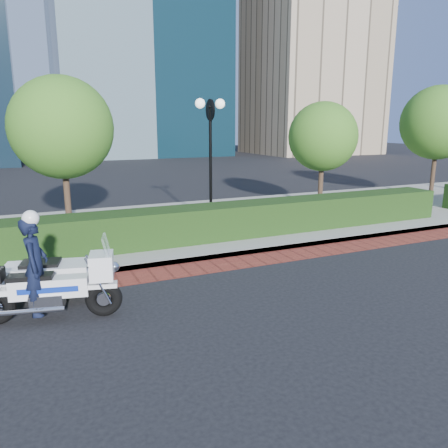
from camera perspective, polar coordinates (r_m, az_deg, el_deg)
name	(u,v)px	position (r m, az deg, el deg)	size (l,w,h in m)	color
ground	(258,282)	(10.16, 4.43, -7.58)	(120.00, 120.00, 0.00)	black
brick_strip	(230,263)	(11.42, 0.82, -5.17)	(60.00, 1.00, 0.01)	maroon
sidewalk	(176,225)	(15.45, -6.28, -0.16)	(60.00, 8.00, 0.15)	gray
hedge_main	(201,223)	(13.12, -3.07, 0.12)	(18.00, 1.20, 1.00)	black
lamppost	(210,142)	(14.66, -1.78, 10.60)	(1.02, 0.70, 4.21)	black
tree_b	(62,128)	(14.87, -20.43, 11.68)	(3.20, 3.20, 4.89)	#332319
tree_c	(323,137)	(18.54, 12.80, 11.05)	(2.80, 2.80, 4.30)	#332319
tree_d	(438,123)	(23.03, 26.21, 11.78)	(3.40, 3.40, 5.16)	#332319
tower_right	(314,34)	(57.61, 11.62, 23.13)	(14.00, 12.00, 28.00)	gray
police_motorcycle	(47,277)	(9.00, -22.11, -6.46)	(2.55, 2.10, 2.08)	black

